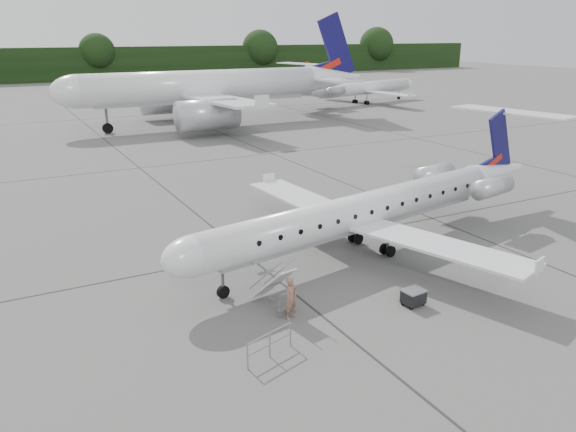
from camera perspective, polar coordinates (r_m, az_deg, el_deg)
ground at (r=28.47m, az=10.10°, el=-5.87°), size 320.00×320.00×0.00m
treeline at (r=151.29m, az=-22.60°, el=14.00°), size 260.00×4.00×8.00m
main_regional_jet at (r=29.87m, az=7.48°, el=2.22°), size 28.96×23.13×6.66m
airstair at (r=24.47m, az=-1.59°, el=-7.04°), size 1.25×2.37×2.09m
passenger at (r=23.61m, az=0.31°, el=-8.34°), size 0.80×0.70×1.84m
safety_railing at (r=21.19m, az=-1.86°, el=-12.99°), size 2.12×0.75×1.00m
baggage_cart at (r=25.49m, az=12.62°, el=-8.03°), size 0.98×0.82×0.80m
bg_narrowbody at (r=73.13m, az=-8.64°, el=14.44°), size 38.83×27.99×13.92m
bg_regional_right at (r=97.33m, az=7.89°, el=13.37°), size 31.25×25.54×7.20m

